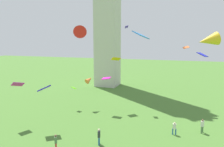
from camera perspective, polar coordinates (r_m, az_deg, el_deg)
The scene contains 16 objects.
person_0 at distance 24.01m, azimuth -3.54°, elevation -16.37°, with size 0.41×0.54×1.81m.
person_1 at distance 28.87m, azimuth 23.19°, elevation -12.68°, with size 0.44×0.53×1.77m.
person_2 at distance 23.65m, azimuth -14.93°, elevation -17.26°, with size 0.46×0.51×1.70m.
person_3 at distance 27.29m, azimuth 16.47°, elevation -13.82°, with size 0.49×0.24×1.59m.
kite_flying_0 at distance 35.29m, azimuth -6.16°, elevation -1.65°, with size 1.40×1.72×1.33m.
kite_flying_1 at distance 21.72m, azimuth 7.77°, elevation 10.25°, with size 1.67×2.03×0.89m.
kite_flying_2 at distance 27.66m, azimuth -17.87°, elevation -3.84°, with size 1.90×2.07×1.03m.
kite_flying_3 at distance 35.76m, azimuth 23.20°, elevation 4.70°, with size 1.80×1.73×0.70m.
kite_flying_4 at distance 27.35m, azimuth 24.47°, elevation 8.15°, with size 2.91×2.43×2.01m.
kite_flying_5 at distance 36.19m, azimuth 19.34°, elevation 6.69°, with size 1.11×0.84×0.52m.
kite_flying_6 at distance 32.89m, azimuth -1.55°, elevation -1.28°, with size 1.36×0.95×0.42m.
kite_flying_7 at distance 22.58m, azimuth -8.57°, elevation 11.82°, with size 2.17×2.60×1.93m.
kite_flying_8 at distance 36.13m, azimuth 3.96°, elevation 12.43°, with size 0.73×0.93×0.48m.
kite_flying_9 at distance 35.46m, azimuth -10.28°, elevation -3.84°, with size 1.04×0.92×0.41m.
kite_flying_10 at distance 34.51m, azimuth 1.06°, elevation 3.97°, with size 1.66×1.53×0.68m.
kite_flying_11 at distance 30.37m, azimuth -24.10°, elevation -2.66°, with size 1.49×1.57×0.87m.
Camera 1 is at (8.21, -4.89, 11.28)m, focal length 33.90 mm.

